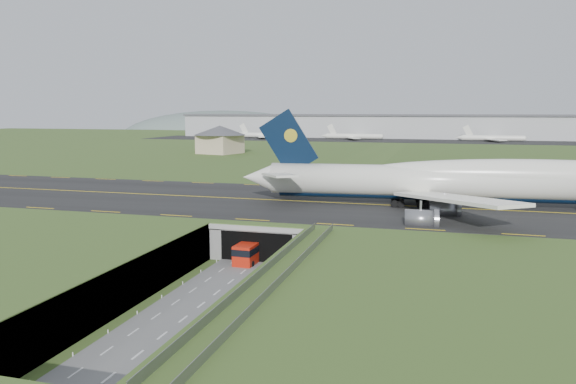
% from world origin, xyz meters
% --- Properties ---
extents(ground, '(900.00, 900.00, 0.00)m').
position_xyz_m(ground, '(0.00, 0.00, 0.00)').
color(ground, '#374F1F').
rests_on(ground, ground).
extents(airfield_deck, '(800.00, 800.00, 6.00)m').
position_xyz_m(airfield_deck, '(0.00, 0.00, 3.00)').
color(airfield_deck, gray).
rests_on(airfield_deck, ground).
extents(trench_road, '(12.00, 75.00, 0.20)m').
position_xyz_m(trench_road, '(0.00, -7.50, 0.10)').
color(trench_road, slate).
rests_on(trench_road, ground).
extents(taxiway, '(800.00, 44.00, 0.18)m').
position_xyz_m(taxiway, '(0.00, 33.00, 6.09)').
color(taxiway, black).
rests_on(taxiway, airfield_deck).
extents(tunnel_portal, '(17.00, 22.30, 6.00)m').
position_xyz_m(tunnel_portal, '(0.00, 16.71, 3.33)').
color(tunnel_portal, gray).
rests_on(tunnel_portal, ground).
extents(guideway, '(3.00, 53.00, 7.05)m').
position_xyz_m(guideway, '(11.00, -19.11, 5.32)').
color(guideway, '#A8A8A3').
rests_on(guideway, ground).
extents(jumbo_jet, '(87.81, 57.44, 19.08)m').
position_xyz_m(jumbo_jet, '(33.23, 35.12, 11.12)').
color(jumbo_jet, white).
rests_on(jumbo_jet, ground).
extents(shuttle_tram, '(3.34, 8.17, 3.28)m').
position_xyz_m(shuttle_tram, '(-1.01, 7.98, 1.80)').
color(shuttle_tram, red).
rests_on(shuttle_tram, ground).
extents(service_building, '(26.79, 26.79, 11.87)m').
position_xyz_m(service_building, '(-63.73, 145.94, 13.03)').
color(service_building, '#C8B490').
rests_on(service_building, ground).
extents(cargo_terminal, '(320.00, 67.00, 15.60)m').
position_xyz_m(cargo_terminal, '(-0.19, 299.41, 13.96)').
color(cargo_terminal, '#B2B2B2').
rests_on(cargo_terminal, ground).
extents(distant_hills, '(700.00, 91.00, 60.00)m').
position_xyz_m(distant_hills, '(64.38, 430.00, -4.00)').
color(distant_hills, '#546560').
rests_on(distant_hills, ground).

